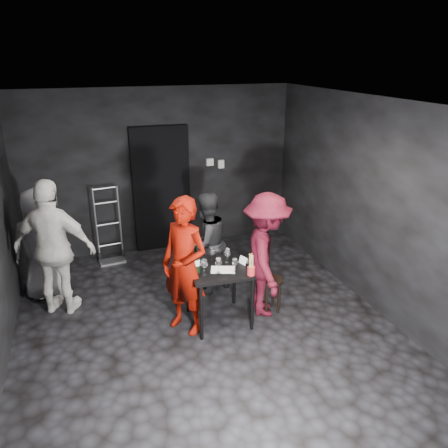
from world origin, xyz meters
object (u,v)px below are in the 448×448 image
object	(u,v)px
tasting_table	(219,274)
breadstick_cup	(251,265)
stool	(270,286)
woman_black	(206,245)
bystander_cream	(53,236)
wine_bottle	(196,262)
hand_truck	(111,248)
man_maroon	(266,251)
bystander_grey	(41,242)
server_red	(184,258)

from	to	relation	value
tasting_table	breadstick_cup	distance (m)	0.48
stool	woman_black	world-z (taller)	woman_black
stool	breadstick_cup	world-z (taller)	breadstick_cup
woman_black	bystander_cream	bearing A→B (deg)	-24.10
wine_bottle	stool	bearing A→B (deg)	1.67
tasting_table	woman_black	world-z (taller)	woman_black
stool	woman_black	bearing A→B (deg)	127.67
hand_truck	woman_black	distance (m)	1.92
stool	man_maroon	xyz separation A→B (m)	(-0.07, 0.02, 0.50)
stool	man_maroon	bearing A→B (deg)	163.24
tasting_table	bystander_cream	xyz separation A→B (m)	(-1.88, 0.88, 0.41)
hand_truck	tasting_table	xyz separation A→B (m)	(1.13, -2.21, 0.43)
man_maroon	hand_truck	bearing A→B (deg)	54.91
tasting_table	bystander_cream	world-z (taller)	bystander_cream
bystander_cream	wine_bottle	xyz separation A→B (m)	(1.59, -0.92, -0.18)
man_maroon	bystander_grey	xyz separation A→B (m)	(-2.70, 1.34, -0.06)
hand_truck	wine_bottle	size ratio (longest dim) A/B	3.61
tasting_table	bystander_grey	world-z (taller)	bystander_grey
bystander_cream	bystander_grey	world-z (taller)	bystander_cream
hand_truck	server_red	distance (m)	2.46
stool	woman_black	xyz separation A→B (m)	(-0.62, 0.81, 0.33)
woman_black	bystander_grey	bearing A→B (deg)	-36.14
hand_truck	server_red	bearing A→B (deg)	-79.31
man_maroon	wine_bottle	size ratio (longest dim) A/B	5.07
server_red	man_maroon	xyz separation A→B (m)	(1.06, 0.05, -0.08)
stool	man_maroon	size ratio (longest dim) A/B	0.27
man_maroon	bystander_cream	bearing A→B (deg)	87.05
man_maroon	wine_bottle	distance (m)	0.92
tasting_table	server_red	size ratio (longest dim) A/B	0.39
hand_truck	tasting_table	bearing A→B (deg)	-69.47
hand_truck	server_red	size ratio (longest dim) A/B	0.65
man_maroon	woman_black	bearing A→B (deg)	51.40
bystander_cream	breadstick_cup	size ratio (longest dim) A/B	7.47
server_red	man_maroon	world-z (taller)	server_red
man_maroon	wine_bottle	bearing A→B (deg)	109.13
server_red	bystander_grey	xyz separation A→B (m)	(-1.63, 1.38, -0.14)
bystander_grey	wine_bottle	xyz separation A→B (m)	(1.78, -1.39, 0.07)
stool	wine_bottle	xyz separation A→B (m)	(-0.99, -0.03, 0.52)
hand_truck	breadstick_cup	bearing A→B (deg)	-66.99
server_red	man_maroon	size ratio (longest dim) A/B	1.09
hand_truck	tasting_table	world-z (taller)	hand_truck
hand_truck	server_red	xyz separation A→B (m)	(0.70, -2.24, 0.73)
server_red	wine_bottle	xyz separation A→B (m)	(0.14, -0.00, -0.07)
tasting_table	woman_black	distance (m)	0.80
woman_black	bystander_cream	world-z (taller)	bystander_cream
bystander_grey	man_maroon	bearing A→B (deg)	157.85
man_maroon	server_red	bearing A→B (deg)	108.53
bystander_grey	wine_bottle	world-z (taller)	bystander_grey
hand_truck	woman_black	size ratio (longest dim) A/B	0.89
server_red	bystander_grey	bearing A→B (deg)	-168.23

